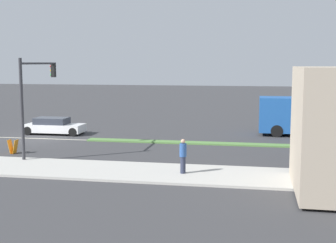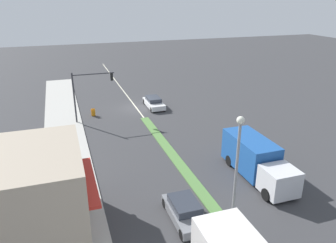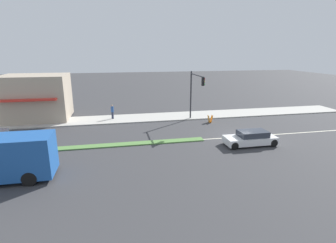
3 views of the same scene
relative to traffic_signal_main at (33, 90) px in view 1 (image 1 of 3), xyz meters
name	(u,v)px [view 1 (image 1 of 3)]	position (x,y,z in m)	size (l,w,h in m)	color
ground_plane	(292,147)	(-6.12, 15.01, -3.90)	(160.00, 160.00, 0.00)	#38383A
sidewalk_right	(318,180)	(2.88, 15.51, -3.84)	(4.00, 73.00, 0.12)	#B2AFA8
lane_marking_center	(37,138)	(-6.12, -2.99, -3.90)	(0.16, 60.00, 0.01)	beige
traffic_signal_main	(33,90)	(0.00, 0.00, 0.00)	(4.59, 0.34, 5.60)	#333338
pedestrian	(183,155)	(2.99, 9.20, -2.89)	(0.34, 0.34, 1.69)	#282D42
warning_aframe_sign	(13,147)	(-0.61, -1.76, -3.47)	(0.45, 0.53, 0.84)	orange
delivery_truck	(306,116)	(-11.12, 16.32, -2.43)	(2.44, 7.50, 2.87)	silver
van_white	(54,126)	(-8.32, -2.61, -3.28)	(1.83, 4.47, 1.28)	silver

